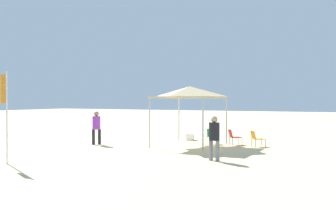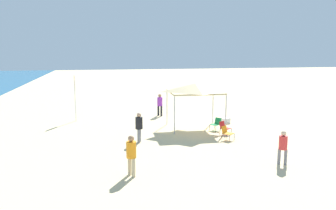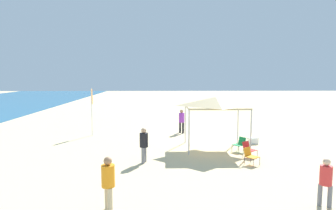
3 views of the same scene
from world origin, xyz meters
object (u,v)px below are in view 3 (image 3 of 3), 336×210
person_far_stroller (108,179)px  folding_chair_facing_ocean (250,155)px  person_watching_sky (144,142)px  banner_flag (92,107)px  person_beachcomber (182,119)px  folding_chair_right_of_tent (240,143)px  folding_chair_near_cooler (248,148)px  cooler_box (253,141)px  person_near_umbrella (326,178)px  canopy_tent (216,102)px

person_far_stroller → folding_chair_facing_ocean: bearing=-78.6°
person_watching_sky → person_far_stroller: 5.30m
banner_flag → person_beachcomber: bearing=-83.4°
folding_chair_right_of_tent → folding_chair_near_cooler: bearing=-25.6°
folding_chair_facing_ocean → person_beachcomber: bearing=73.4°
cooler_box → person_near_umbrella: bearing=177.7°
folding_chair_near_cooler → person_near_umbrella: person_near_umbrella is taller
folding_chair_near_cooler → folding_chair_facing_ocean: bearing=-138.1°
canopy_tent → banner_flag: (3.93, 8.27, -0.68)m
canopy_tent → person_watching_sky: 5.28m
person_near_umbrella → folding_chair_near_cooler: bearing=-53.7°
person_far_stroller → folding_chair_right_of_tent: bearing=-67.7°
person_watching_sky → person_beachcomber: bearing=-3.0°
folding_chair_right_of_tent → banner_flag: bearing=-149.3°
canopy_tent → person_far_stroller: (-8.08, 4.91, -1.71)m
canopy_tent → person_far_stroller: bearing=148.7°
canopy_tent → folding_chair_right_of_tent: canopy_tent is taller
banner_flag → folding_chair_facing_ocean: bearing=-127.1°
cooler_box → person_far_stroller: bearing=140.7°
banner_flag → person_near_umbrella: size_ratio=2.10×
folding_chair_right_of_tent → person_beachcomber: (5.46, 3.01, 0.57)m
folding_chair_facing_ocean → person_far_stroller: bearing=-177.8°
folding_chair_right_of_tent → person_near_umbrella: size_ratio=0.49×
banner_flag → folding_chair_near_cooler: bearing=-121.0°
folding_chair_near_cooler → person_near_umbrella: 6.04m
cooler_box → person_watching_sky: 7.83m
folding_chair_right_of_tent → person_beachcomber: bearing=175.7°
person_beachcomber → banner_flag: bearing=55.3°
canopy_tent → cooler_box: bearing=-67.1°
person_near_umbrella → person_beachcomber: person_beachcomber is taller
person_watching_sky → folding_chair_right_of_tent: bearing=-54.4°
canopy_tent → person_beachcomber: canopy_tent is taller
cooler_box → folding_chair_facing_ocean: bearing=161.2°
folding_chair_near_cooler → folding_chair_right_of_tent: bearing=62.3°
person_watching_sky → person_beachcomber: size_ratio=0.99×
canopy_tent → person_far_stroller: size_ratio=1.94×
cooler_box → person_near_umbrella: 9.03m
folding_chair_right_of_tent → person_near_umbrella: 7.19m
folding_chair_facing_ocean → person_watching_sky: 5.29m
folding_chair_facing_ocean → person_watching_sky: size_ratio=0.46×
canopy_tent → folding_chair_near_cooler: canopy_tent is taller
folding_chair_facing_ocean → person_watching_sky: bearing=139.4°
folding_chair_near_cooler → person_beachcomber: (6.60, 3.16, 0.57)m
folding_chair_right_of_tent → cooler_box: bearing=111.6°
cooler_box → person_near_umbrella: (-8.99, 0.36, 0.77)m
folding_chair_near_cooler → person_beachcomber: size_ratio=0.46×
cooler_box → person_watching_sky: person_watching_sky is taller
banner_flag → person_beachcomber: banner_flag is taller
banner_flag → person_far_stroller: bearing=-164.4°
folding_chair_facing_ocean → banner_flag: 11.92m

